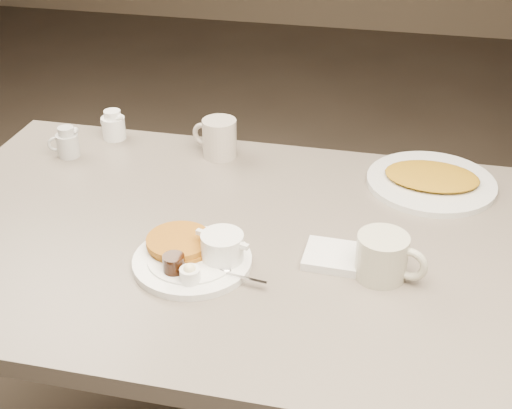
% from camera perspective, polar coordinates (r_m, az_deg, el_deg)
% --- Properties ---
extents(diner_table, '(1.50, 0.90, 0.75)m').
position_cam_1_polar(diner_table, '(1.58, -0.16, -7.84)').
color(diner_table, slate).
rests_on(diner_table, ground).
extents(main_plate, '(0.31, 0.30, 0.07)m').
position_cam_1_polar(main_plate, '(1.40, -4.92, -4.04)').
color(main_plate, white).
rests_on(main_plate, diner_table).
extents(coffee_mug_near, '(0.15, 0.12, 0.09)m').
position_cam_1_polar(coffee_mug_near, '(1.36, 10.39, -4.18)').
color(coffee_mug_near, beige).
rests_on(coffee_mug_near, diner_table).
extents(napkin, '(0.13, 0.11, 0.02)m').
position_cam_1_polar(napkin, '(1.41, 6.62, -4.27)').
color(napkin, silver).
rests_on(napkin, diner_table).
extents(coffee_mug_far, '(0.13, 0.11, 0.10)m').
position_cam_1_polar(coffee_mug_far, '(1.79, -3.08, 5.44)').
color(coffee_mug_far, '#BFB3A6').
rests_on(coffee_mug_far, diner_table).
extents(creamer_left, '(0.08, 0.06, 0.08)m').
position_cam_1_polar(creamer_left, '(1.85, -15.15, 4.87)').
color(creamer_left, '#BCBCB9').
rests_on(creamer_left, diner_table).
extents(creamer_right, '(0.09, 0.06, 0.08)m').
position_cam_1_polar(creamer_right, '(1.93, -11.57, 6.33)').
color(creamer_right, white).
rests_on(creamer_right, diner_table).
extents(hash_plate, '(0.32, 0.32, 0.04)m').
position_cam_1_polar(hash_plate, '(1.72, 14.12, 1.93)').
color(hash_plate, silver).
rests_on(hash_plate, diner_table).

